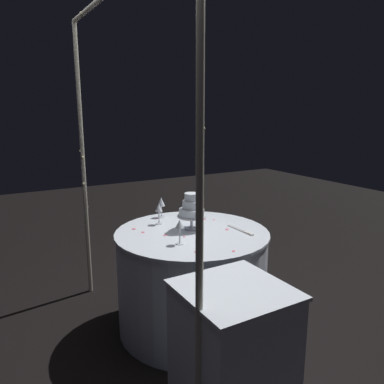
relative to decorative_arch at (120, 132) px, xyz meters
name	(u,v)px	position (x,y,z in m)	size (l,w,h in m)	color
ground_plane	(192,325)	(0.00, -0.54, -1.54)	(12.00, 12.00, 0.00)	black
decorative_arch	(120,132)	(0.00, 0.00, 0.00)	(2.03, 0.06, 2.41)	#B7B29E
main_table	(192,280)	(0.00, -0.54, -1.15)	(1.16, 1.16, 0.78)	silver
side_table	(233,355)	(-0.91, -0.26, -1.15)	(0.55, 0.55, 0.78)	silver
tiered_cake	(192,209)	(0.05, -0.56, -0.60)	(0.22, 0.22, 0.28)	silver
wine_glass_0	(159,209)	(0.30, -0.40, -0.63)	(0.06, 0.06, 0.17)	silver
wine_glass_1	(180,226)	(-0.19, -0.33, -0.63)	(0.06, 0.06, 0.17)	silver
wine_glass_2	(161,203)	(0.47, -0.51, -0.63)	(0.06, 0.06, 0.17)	silver
cake_knife	(242,231)	(-0.18, -0.87, -0.75)	(0.30, 0.03, 0.01)	silver
rose_petal_0	(204,219)	(0.23, -0.79, -0.76)	(0.04, 0.02, 0.00)	#EA6B84
rose_petal_1	(165,235)	(0.02, -0.32, -0.76)	(0.04, 0.03, 0.00)	#EA6B84
rose_petal_2	(184,236)	(-0.08, -0.43, -0.76)	(0.03, 0.02, 0.00)	#EA6B84
rose_petal_3	(234,251)	(-0.49, -0.57, -0.76)	(0.03, 0.02, 0.00)	#EA6B84
rose_petal_4	(227,229)	(-0.09, -0.79, -0.76)	(0.04, 0.03, 0.00)	#EA6B84
rose_petal_5	(196,252)	(-0.38, -0.35, -0.76)	(0.04, 0.03, 0.00)	#EA6B84
rose_petal_6	(214,220)	(0.17, -0.85, -0.76)	(0.03, 0.02, 0.00)	#EA6B84
rose_petal_7	(134,229)	(0.28, -0.18, -0.76)	(0.04, 0.03, 0.00)	#EA6B84
rose_petal_8	(157,218)	(0.45, -0.46, -0.76)	(0.03, 0.02, 0.00)	#EA6B84
rose_petal_9	(143,232)	(0.16, -0.21, -0.76)	(0.03, 0.02, 0.00)	#EA6B84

